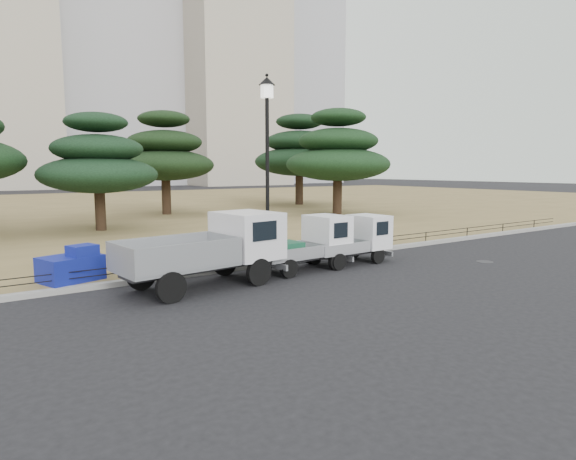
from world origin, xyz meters
TOP-DOWN VIEW (x-y plane):
  - ground at (0.00, 0.00)m, footprint 220.00×220.00m
  - lawn at (0.00, 30.60)m, footprint 120.00×56.00m
  - curb at (0.00, 2.60)m, footprint 120.00×0.25m
  - truck_large at (-3.27, 1.10)m, footprint 4.92×2.40m
  - truck_kei_front at (0.41, 1.38)m, footprint 3.42×1.61m
  - truck_kei_rear at (2.39, 1.37)m, footprint 3.26×1.51m
  - street_lamp at (-0.25, 2.90)m, footprint 0.56×0.56m
  - pipe_fence at (0.00, 2.75)m, footprint 38.00×0.04m
  - tarp_pile at (-6.61, 3.38)m, footprint 1.84×1.58m
  - manhole at (6.50, -1.20)m, footprint 0.60×0.60m
  - pine_center_left at (-3.10, 14.92)m, footprint 5.99×5.99m
  - pine_center_right at (3.01, 21.79)m, footprint 6.83×6.83m
  - pine_east_near at (13.03, 14.87)m, footprint 7.32×7.32m
  - pine_east_far at (16.42, 24.24)m, footprint 8.05×8.05m
  - tower_east at (40.00, 82.00)m, footprint 20.00×18.00m
  - tower_far_east at (58.00, 90.00)m, footprint 24.00×20.00m
  - radio_tower at (72.00, 85.00)m, footprint 1.80×1.80m

SIDE VIEW (x-z plane):
  - ground at x=0.00m, z-range 0.00..0.00m
  - manhole at x=6.50m, z-range 0.00..0.01m
  - lawn at x=0.00m, z-range 0.00..0.15m
  - curb at x=0.00m, z-range 0.00..0.16m
  - pipe_fence at x=0.00m, z-range 0.24..0.64m
  - tarp_pile at x=-6.61m, z-range 0.05..1.08m
  - truck_kei_rear at x=2.39m, z-range 0.00..1.68m
  - truck_kei_front at x=0.41m, z-range 0.00..1.77m
  - truck_large at x=-3.27m, z-range 0.12..2.18m
  - pine_center_left at x=-3.10m, z-range 0.62..6.71m
  - pine_center_right at x=3.01m, z-range 0.72..7.97m
  - street_lamp at x=-0.25m, z-range 1.26..7.57m
  - pine_east_near at x=13.03m, z-range 0.72..8.11m
  - pine_east_far at x=16.42m, z-range 0.77..8.85m
  - tower_east at x=40.00m, z-range 0.00..48.00m
  - radio_tower at x=72.00m, z-range -1.46..61.54m
  - tower_far_east at x=58.00m, z-range 0.00..70.00m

